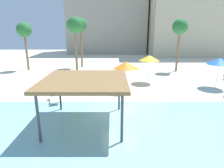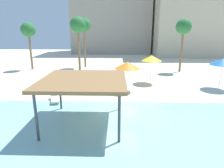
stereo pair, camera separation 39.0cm
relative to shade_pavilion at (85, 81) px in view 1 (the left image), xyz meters
The scene contains 14 objects.
ground_plane 3.85m from the shade_pavilion, 42.77° to the left, with size 80.00×80.00×0.00m, color beige.
lagoon_water 4.67m from the shade_pavilion, 57.51° to the right, with size 44.00×13.50×0.04m, color #8CC6CC.
shade_pavilion is the anchor object (origin of this frame).
beach_umbrella_orange_0 6.99m from the shade_pavilion, 66.86° to the left, with size 2.23×2.23×2.62m.
beach_umbrella_yellow_1 10.52m from the shade_pavilion, 59.80° to the left, with size 2.04×2.04×2.84m.
beach_umbrella_blue_2 13.52m from the shade_pavilion, 32.56° to the left, with size 2.23×2.23×2.84m.
lounge_chair_0 7.22m from the shade_pavilion, 116.24° to the left, with size 1.17×1.99×0.74m.
lounge_chair_3 5.16m from the shade_pavilion, 128.87° to the left, with size 1.12×1.99×0.74m.
palm_tree_0 17.97m from the shade_pavilion, 99.20° to the left, with size 1.90×1.90×6.87m.
palm_tree_1 18.02m from the shade_pavilion, 55.87° to the left, with size 1.90×1.90×6.60m.
palm_tree_2 18.69m from the shade_pavilion, 122.30° to the left, with size 1.90×1.90×6.22m.
palm_tree_3 14.04m from the shade_pavilion, 102.03° to the left, with size 1.90×1.90×6.79m.
hotel_block_0 37.20m from the shade_pavilion, 89.48° to the left, with size 17.25×9.90×17.16m, color #9E9384.
hotel_block_1 37.69m from the shade_pavilion, 58.59° to the left, with size 20.06×10.07×16.95m, color beige.
Camera 1 is at (-0.59, -12.35, 5.40)m, focal length 31.10 mm.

